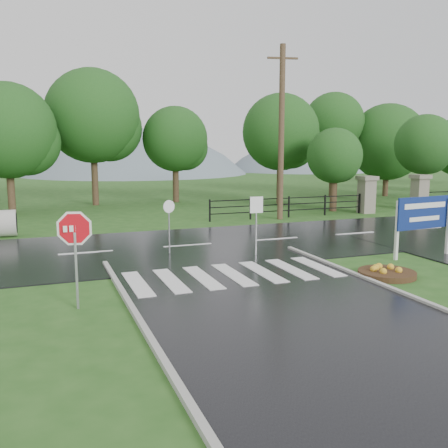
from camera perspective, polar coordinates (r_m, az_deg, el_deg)
name	(u,v)px	position (r m, az deg, el deg)	size (l,w,h in m)	color
ground	(317,331)	(11.35, 10.60, -11.97)	(120.00, 120.00, 0.00)	#25511B
main_road	(188,246)	(20.24, -4.16, -2.56)	(90.00, 8.00, 0.04)	black
crosswalk	(233,274)	(15.62, 1.06, -5.77)	(6.50, 2.80, 0.02)	silver
pillar_west	(367,194)	(31.31, 15.98, 3.36)	(1.00, 1.00, 2.24)	gray
pillar_east	(420,192)	(33.83, 21.45, 3.47)	(1.00, 1.00, 2.24)	gray
fence_west	(289,205)	(28.55, 7.42, 2.21)	(9.58, 0.08, 1.20)	black
hills	(107,278)	(77.11, -13.19, -6.02)	(102.00, 48.00, 48.00)	slate
treeline	(143,206)	(33.93, -9.24, 1.99)	(83.20, 5.20, 10.00)	#164415
stop_sign	(75,237)	(12.70, -16.69, -1.41)	(1.14, 0.27, 2.61)	#939399
estate_billboard	(424,216)	(19.35, 21.90, 0.88)	(2.54, 0.32, 2.23)	silver
flower_bed	(387,272)	(16.37, 18.12, -5.27)	(1.76, 1.76, 0.35)	#332111
reg_sign_small	(256,214)	(18.21, 3.72, 1.12)	(0.49, 0.08, 2.20)	#939399
reg_sign_round	(169,220)	(18.57, -6.30, 0.48)	(0.46, 0.16, 2.05)	#939399
utility_pole_east	(281,132)	(27.56, 6.57, 10.36)	(1.64, 0.46, 9.34)	#473523
entrance_tree_left	(335,156)	(31.64, 12.53, 7.60)	(3.39, 3.39, 5.13)	#3D2B1C
entrance_tree_right	(425,145)	(35.87, 21.99, 8.39)	(3.95, 3.95, 6.10)	#3D2B1C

